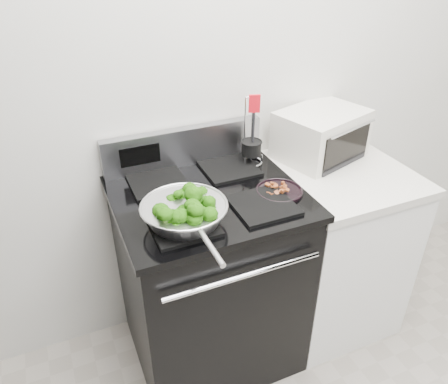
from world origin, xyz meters
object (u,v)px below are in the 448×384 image
skillet (185,212)px  utensil_holder (251,151)px  toaster_oven (321,134)px  gas_range (210,276)px  bacon_plate (279,189)px

skillet → utensil_holder: 0.56m
toaster_oven → utensil_holder: bearing=160.7°
skillet → utensil_holder: bearing=36.8°
skillet → gas_range: bearing=44.9°
toaster_oven → skillet: bearing=-175.4°
gas_range → bacon_plate: (0.28, -0.10, 0.48)m
gas_range → toaster_oven: toaster_oven is taller
utensil_holder → toaster_oven: (0.38, -0.01, 0.03)m
skillet → utensil_holder: size_ratio=1.54×
gas_range → utensil_holder: utensil_holder is taller
gas_range → skillet: size_ratio=2.14×
gas_range → skillet: (-0.16, -0.16, 0.51)m
bacon_plate → toaster_oven: 0.48m
utensil_holder → skillet: bearing=-122.5°
toaster_oven → gas_range: bearing=177.1°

